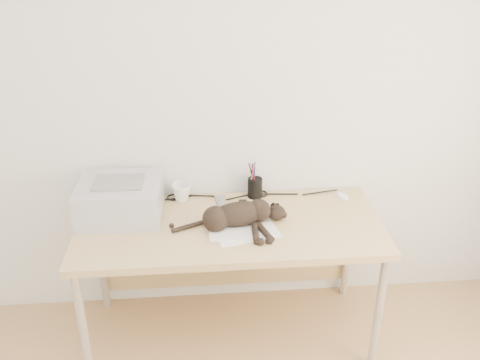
{
  "coord_description": "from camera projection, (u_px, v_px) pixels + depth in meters",
  "views": [
    {
      "loc": [
        -0.15,
        -1.0,
        2.2
      ],
      "look_at": [
        0.05,
        1.34,
        1.02
      ],
      "focal_mm": 40.0,
      "sensor_mm": 36.0,
      "label": 1
    }
  ],
  "objects": [
    {
      "name": "wall_back",
      "position": [
        224.0,
        100.0,
        2.86
      ],
      "size": [
        3.5,
        0.0,
        3.5
      ],
      "primitive_type": "plane",
      "rotation": [
        1.57,
        0.0,
        0.0
      ],
      "color": "silver",
      "rests_on": "floor"
    },
    {
      "name": "desk",
      "position": [
        229.0,
        237.0,
        2.93
      ],
      "size": [
        1.6,
        0.7,
        0.74
      ],
      "color": "tan",
      "rests_on": "floor"
    },
    {
      "name": "printer",
      "position": [
        120.0,
        199.0,
        2.83
      ],
      "size": [
        0.45,
        0.38,
        0.21
      ],
      "color": "#A7A7AC",
      "rests_on": "desk"
    },
    {
      "name": "papers",
      "position": [
        243.0,
        229.0,
        2.74
      ],
      "size": [
        0.37,
        0.29,
        0.01
      ],
      "color": "white",
      "rests_on": "desk"
    },
    {
      "name": "cat",
      "position": [
        236.0,
        216.0,
        2.75
      ],
      "size": [
        0.61,
        0.29,
        0.14
      ],
      "rotation": [
        0.0,
        0.0,
        0.18
      ],
      "color": "black",
      "rests_on": "desk"
    },
    {
      "name": "mug",
      "position": [
        181.0,
        192.0,
        3.0
      ],
      "size": [
        0.15,
        0.15,
        0.1
      ],
      "primitive_type": "imported",
      "rotation": [
        0.0,
        0.0,
        0.63
      ],
      "color": "white",
      "rests_on": "desk"
    },
    {
      "name": "pen_cup",
      "position": [
        255.0,
        187.0,
        3.04
      ],
      "size": [
        0.08,
        0.08,
        0.21
      ],
      "color": "black",
      "rests_on": "desk"
    },
    {
      "name": "remote_grey",
      "position": [
        221.0,
        204.0,
        2.97
      ],
      "size": [
        0.07,
        0.19,
        0.02
      ],
      "primitive_type": "cube",
      "rotation": [
        0.0,
        0.0,
        0.12
      ],
      "color": "slate",
      "rests_on": "desk"
    },
    {
      "name": "remote_black",
      "position": [
        244.0,
        208.0,
        2.93
      ],
      "size": [
        0.05,
        0.16,
        0.02
      ],
      "primitive_type": "cube",
      "rotation": [
        0.0,
        0.0,
        -0.0
      ],
      "color": "black",
      "rests_on": "desk"
    },
    {
      "name": "mouse",
      "position": [
        343.0,
        195.0,
        3.05
      ],
      "size": [
        0.08,
        0.11,
        0.03
      ],
      "primitive_type": "ellipsoid",
      "rotation": [
        0.0,
        0.0,
        0.24
      ],
      "color": "white",
      "rests_on": "desk"
    },
    {
      "name": "cable_tangle",
      "position": [
        226.0,
        195.0,
        3.07
      ],
      "size": [
        1.36,
        0.09,
        0.01
      ],
      "primitive_type": null,
      "color": "black",
      "rests_on": "desk"
    }
  ]
}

